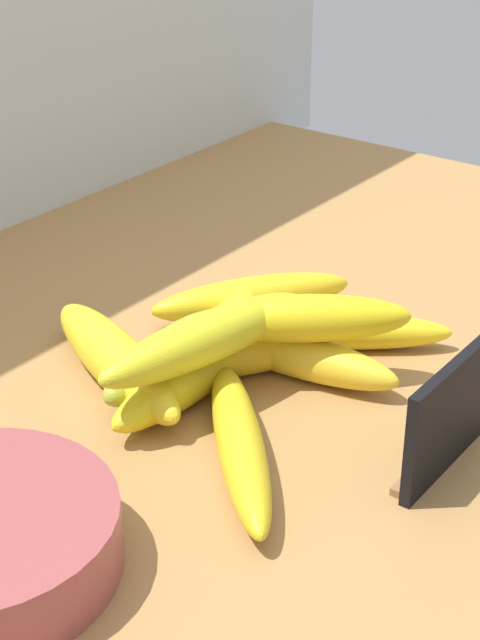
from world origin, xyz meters
TOP-DOWN VIEW (x-y plane):
  - counter_top at (0.00, 0.00)cm, footprint 110.00×76.00cm
  - chalkboard_sign at (-6.14, -19.87)cm, footprint 11.00×1.80cm
  - banana_0 at (-1.69, -4.21)cm, footprint 5.72×18.79cm
  - banana_1 at (-5.29, 0.10)cm, footprint 14.74×13.12cm
  - banana_2 at (4.64, 4.51)cm, footprint 17.49×13.63cm
  - banana_3 at (-11.45, 6.10)cm, footprint 11.74×20.56cm
  - banana_4 at (4.36, -5.06)cm, footprint 13.16×17.30cm
  - banana_5 at (-14.08, -8.16)cm, footprint 17.31×16.92cm
  - banana_6 at (-8.26, 3.14)cm, footprint 16.47×5.56cm
  - banana_7 at (-9.07, -0.29)cm, footprint 18.87×4.21cm
  - banana_8 at (1.00, 3.68)cm, footprint 15.71×8.22cm
  - banana_9 at (-9.37, -1.55)cm, footprint 19.97×7.73cm
  - banana_10 at (-2.01, -5.59)cm, footprint 13.37×15.30cm

SIDE VIEW (x-z plane):
  - counter_top at x=0.00cm, z-range 0.00..3.00cm
  - banana_4 at x=4.36cm, z-range 3.00..6.21cm
  - banana_5 at x=-14.08cm, z-range 3.00..6.29cm
  - banana_8 at x=1.00cm, z-range 3.00..6.37cm
  - banana_1 at x=-5.29cm, z-range 3.00..6.54cm
  - banana_2 at x=4.64cm, z-range 3.00..6.67cm
  - banana_0 at x=-1.69cm, z-range 3.00..6.73cm
  - banana_7 at x=-9.07cm, z-range 3.00..6.84cm
  - banana_6 at x=-8.26cm, z-range 3.00..7.30cm
  - banana_3 at x=-11.45cm, z-range 3.00..7.39cm
  - chalkboard_sign at x=-6.14cm, z-range 2.66..11.06cm
  - banana_10 at x=-2.01cm, z-range 6.73..10.54cm
  - banana_9 at x=-9.37cm, z-range 6.84..10.71cm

